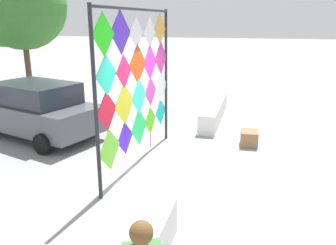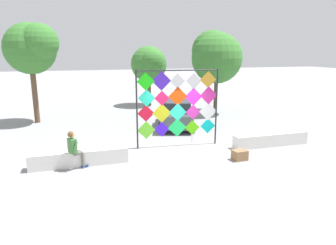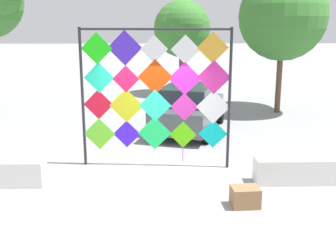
% 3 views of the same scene
% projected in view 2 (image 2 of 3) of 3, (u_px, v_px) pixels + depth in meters
% --- Properties ---
extents(ground, '(120.00, 120.00, 0.00)m').
position_uv_depth(ground, '(181.00, 151.00, 12.75)').
color(ground, gray).
extents(plaza_ledge_left, '(3.55, 0.50, 0.57)m').
position_uv_depth(plaza_ledge_left, '(80.00, 158.00, 11.13)').
color(plaza_ledge_left, silver).
rests_on(plaza_ledge_left, ground).
extents(plaza_ledge_right, '(3.55, 0.50, 0.57)m').
position_uv_depth(plaza_ledge_right, '(271.00, 140.00, 13.44)').
color(plaza_ledge_right, silver).
rests_on(plaza_ledge_right, ground).
extents(kite_display_rack, '(3.62, 0.37, 3.41)m').
position_uv_depth(kite_display_rack, '(178.00, 103.00, 13.04)').
color(kite_display_rack, '#232328').
rests_on(kite_display_rack, ground).
extents(seated_vendor, '(0.68, 0.60, 1.42)m').
position_uv_depth(seated_vendor, '(75.00, 147.00, 10.65)').
color(seated_vendor, '#666056').
rests_on(seated_vendor, ground).
extents(parked_car, '(2.76, 4.24, 1.52)m').
position_uv_depth(parked_car, '(176.00, 113.00, 16.81)').
color(parked_car, '#4C5156').
rests_on(parked_car, ground).
extents(cardboard_box_large, '(0.57, 0.46, 0.39)m').
position_uv_depth(cardboard_box_large, '(240.00, 155.00, 11.72)').
color(cardboard_box_large, olive).
rests_on(cardboard_box_large, ground).
extents(tree_palm_like, '(3.06, 3.03, 5.74)m').
position_uv_depth(tree_palm_like, '(34.00, 46.00, 16.86)').
color(tree_palm_like, brown).
rests_on(tree_palm_like, ground).
extents(tree_broadleaf, '(2.74, 2.92, 4.56)m').
position_uv_depth(tree_broadleaf, '(149.00, 64.00, 22.91)').
color(tree_broadleaf, brown).
rests_on(tree_broadleaf, ground).
extents(tree_far_right, '(3.35, 3.83, 5.54)m').
position_uv_depth(tree_far_right, '(214.00, 57.00, 20.11)').
color(tree_far_right, brown).
rests_on(tree_far_right, ground).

